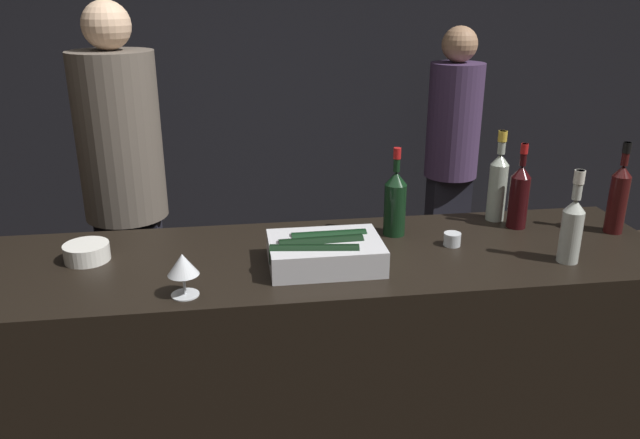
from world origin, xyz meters
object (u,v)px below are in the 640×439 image
person_blond_tee (452,148)px  red_wine_bottle_burgundy (395,201)px  candle_votive (452,239)px  wine_glass (183,266)px  red_wine_bottle_tall (519,194)px  white_wine_bottle (572,225)px  red_wine_bottle_black_foil (618,196)px  rose_wine_bottle (498,183)px  bowl_white (87,252)px  ice_bin_with_bottles (324,251)px  person_in_hoodie (124,181)px

person_blond_tee → red_wine_bottle_burgundy: bearing=125.9°
candle_votive → person_blond_tee: bearing=70.5°
wine_glass → red_wine_bottle_tall: red_wine_bottle_tall is taller
white_wine_bottle → person_blond_tee: person_blond_tee is taller
red_wine_bottle_black_foil → person_blond_tee: size_ratio=0.21×
rose_wine_bottle → white_wine_bottle: bearing=-79.3°
bowl_white → red_wine_bottle_burgundy: 1.12m
bowl_white → red_wine_bottle_black_foil: red_wine_bottle_black_foil is taller
white_wine_bottle → red_wine_bottle_tall: bearing=95.5°
ice_bin_with_bottles → red_wine_bottle_black_foil: (1.15, 0.15, 0.09)m
bowl_white → person_in_hoodie: bearing=89.4°
ice_bin_with_bottles → white_wine_bottle: (0.83, -0.08, 0.08)m
wine_glass → red_wine_bottle_black_foil: size_ratio=0.39×
rose_wine_bottle → red_wine_bottle_tall: bearing=-62.3°
ice_bin_with_bottles → rose_wine_bottle: rose_wine_bottle is taller
bowl_white → person_in_hoodie: size_ratio=0.09×
red_wine_bottle_black_foil → ice_bin_with_bottles: bearing=-172.6°
red_wine_bottle_tall → white_wine_bottle: 0.34m
bowl_white → red_wine_bottle_tall: size_ratio=0.46×
wine_glass → rose_wine_bottle: size_ratio=0.38×
candle_votive → white_wine_bottle: white_wine_bottle is taller
candle_votive → person_in_hoodie: size_ratio=0.03×
red_wine_bottle_black_foil → bowl_white: bearing=179.7°
rose_wine_bottle → white_wine_bottle: size_ratio=1.12×
wine_glass → red_wine_bottle_burgundy: 0.86m
person_in_hoodie → person_blond_tee: size_ratio=1.10×
wine_glass → rose_wine_bottle: rose_wine_bottle is taller
person_in_hoodie → candle_votive: bearing=-145.9°
ice_bin_with_bottles → rose_wine_bottle: (0.75, 0.35, 0.10)m
red_wine_bottle_burgundy → white_wine_bottle: bearing=-32.1°
bowl_white → person_in_hoodie: 0.81m
red_wine_bottle_black_foil → person_blond_tee: (-0.09, 1.55, -0.19)m
bowl_white → wine_glass: wine_glass is taller
person_in_hoodie → red_wine_bottle_tall: bearing=-136.2°
red_wine_bottle_burgundy → red_wine_bottle_tall: 0.49m
bowl_white → candle_votive: bowl_white is taller
ice_bin_with_bottles → candle_votive: bearing=12.4°
bowl_white → person_blond_tee: bearing=39.7°
ice_bin_with_bottles → bowl_white: (-0.80, 0.16, -0.02)m
rose_wine_bottle → red_wine_bottle_burgundy: bearing=-167.3°
rose_wine_bottle → bowl_white: bearing=-173.1°
wine_glass → red_wine_bottle_black_foil: (1.60, 0.30, 0.05)m
bowl_white → person_blond_tee: 2.41m
candle_votive → person_blond_tee: person_blond_tee is taller
red_wine_bottle_tall → candle_votive: bearing=-155.0°
red_wine_bottle_black_foil → red_wine_bottle_burgundy: bearing=173.4°
red_wine_bottle_black_foil → person_blond_tee: 1.56m
candle_votive → white_wine_bottle: bearing=-29.2°
candle_votive → white_wine_bottle: (0.34, -0.19, 0.11)m
ice_bin_with_bottles → red_wine_bottle_tall: 0.84m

